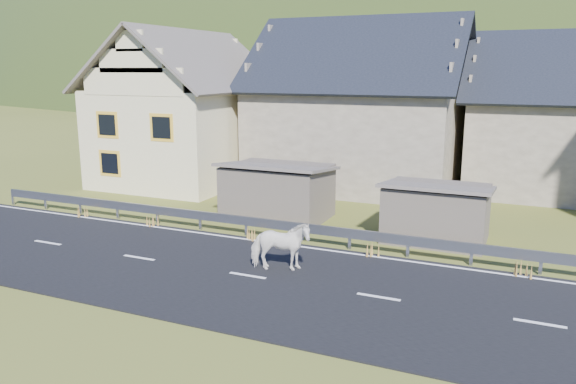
% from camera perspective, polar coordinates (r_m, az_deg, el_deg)
% --- Properties ---
extents(ground, '(160.00, 160.00, 0.00)m').
position_cam_1_polar(ground, '(16.99, -4.12, -8.59)').
color(ground, '#474D1D').
rests_on(ground, ground).
extents(road, '(60.00, 7.00, 0.04)m').
position_cam_1_polar(road, '(16.98, -4.12, -8.52)').
color(road, black).
rests_on(road, ground).
extents(lane_markings, '(60.00, 6.60, 0.01)m').
position_cam_1_polar(lane_markings, '(16.97, -4.12, -8.44)').
color(lane_markings, silver).
rests_on(lane_markings, road).
extents(guardrail, '(28.10, 0.09, 0.75)m').
position_cam_1_polar(guardrail, '(19.97, 0.79, -3.62)').
color(guardrail, '#93969B').
rests_on(guardrail, ground).
extents(shed_left, '(4.30, 3.30, 2.40)m').
position_cam_1_polar(shed_left, '(23.12, -1.04, -0.01)').
color(shed_left, '#6E6254').
rests_on(shed_left, ground).
extents(shed_right, '(3.80, 2.90, 2.20)m').
position_cam_1_polar(shed_right, '(20.84, 14.82, -2.11)').
color(shed_right, '#6E6254').
rests_on(shed_right, ground).
extents(house_cream, '(7.80, 9.80, 8.30)m').
position_cam_1_polar(house_cream, '(31.37, -10.29, 9.09)').
color(house_cream, beige).
rests_on(house_cream, ground).
extents(house_stone_a, '(10.80, 9.80, 8.90)m').
position_cam_1_polar(house_stone_a, '(30.24, 7.55, 9.59)').
color(house_stone_a, tan).
rests_on(house_stone_a, ground).
extents(house_stone_b, '(9.80, 8.80, 8.10)m').
position_cam_1_polar(house_stone_b, '(31.08, 26.78, 7.72)').
color(house_stone_b, tan).
rests_on(house_stone_b, ground).
extents(mountain, '(440.00, 280.00, 260.00)m').
position_cam_1_polar(mountain, '(195.75, 22.85, 3.83)').
color(mountain, '#1D300D').
rests_on(mountain, ground).
extents(conifer_patch, '(76.00, 50.00, 28.00)m').
position_cam_1_polar(conifer_patch, '(138.84, -3.07, 12.41)').
color(conifer_patch, black).
rests_on(conifer_patch, ground).
extents(horse, '(1.40, 2.01, 1.55)m').
position_cam_1_polar(horse, '(17.10, -0.80, -5.51)').
color(horse, white).
rests_on(horse, road).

